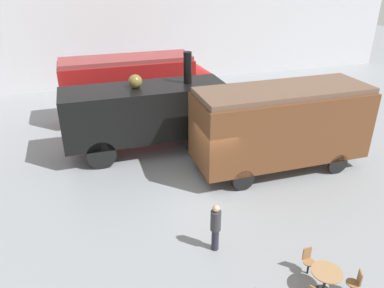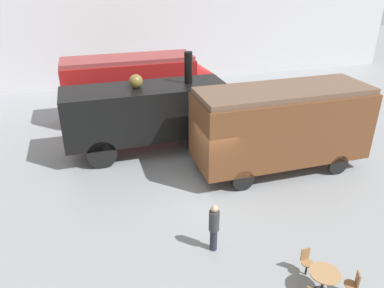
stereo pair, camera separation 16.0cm
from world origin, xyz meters
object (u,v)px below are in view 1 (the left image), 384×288
(cafe_table_near, at_px, (326,276))
(visitor_person, at_px, (216,226))
(streamlined_locomotive, at_px, (139,81))
(cafe_chair_0, at_px, (356,281))
(passenger_coach_wooden, at_px, (281,123))
(steam_locomotive, at_px, (146,112))

(cafe_table_near, distance_m, visitor_person, 3.52)
(streamlined_locomotive, distance_m, cafe_chair_0, 15.76)
(streamlined_locomotive, bearing_deg, cafe_chair_0, -78.21)
(streamlined_locomotive, relative_size, passenger_coach_wooden, 1.21)
(steam_locomotive, xyz_separation_m, visitor_person, (0.68, -7.74, -1.14))
(passenger_coach_wooden, distance_m, cafe_chair_0, 7.62)
(passenger_coach_wooden, bearing_deg, cafe_chair_0, -102.24)
(streamlined_locomotive, xyz_separation_m, passenger_coach_wooden, (4.78, -8.06, -0.05))
(streamlined_locomotive, height_order, cafe_chair_0, streamlined_locomotive)
(steam_locomotive, xyz_separation_m, passenger_coach_wooden, (5.33, -3.43, 0.10))
(passenger_coach_wooden, height_order, cafe_table_near, passenger_coach_wooden)
(steam_locomotive, bearing_deg, cafe_table_near, -73.65)
(passenger_coach_wooden, distance_m, cafe_table_near, 7.45)
(steam_locomotive, relative_size, passenger_coach_wooden, 1.01)
(streamlined_locomotive, xyz_separation_m, cafe_chair_0, (3.20, -15.33, -1.73))
(steam_locomotive, bearing_deg, streamlined_locomotive, 83.20)
(cafe_table_near, height_order, visitor_person, visitor_person)
(steam_locomotive, height_order, visitor_person, steam_locomotive)
(passenger_coach_wooden, relative_size, cafe_chair_0, 8.75)
(passenger_coach_wooden, bearing_deg, cafe_table_near, -108.41)
(passenger_coach_wooden, relative_size, cafe_table_near, 8.73)
(cafe_chair_0, xyz_separation_m, visitor_person, (-3.07, 2.95, 0.43))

